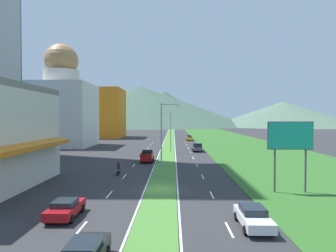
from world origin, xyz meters
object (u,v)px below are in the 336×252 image
Objects in this scene: street_lamp_mid at (169,129)px; car_4 at (65,208)px; billboard_roadside at (291,139)px; motorcycle_rider at (118,169)px; street_lamp_near at (163,134)px; pickup_truck_1 at (197,147)px; pickup_truck_0 at (147,156)px; car_0 at (189,137)px; car_2 at (190,138)px; car_1 at (253,217)px.

street_lamp_mid reaches higher than car_4.
motorcycle_rider is (-19.25, 9.17, -4.71)m from billboard_roadside.
street_lamp_near is 1.79× the size of pickup_truck_1.
street_lamp_mid is 1.63× the size of pickup_truck_0.
car_0 is at bearing -10.67° from pickup_truck_0.
pickup_truck_1 is at bearing -24.71° from motorcycle_rider.
street_lamp_mid reaches higher than pickup_truck_0.
pickup_truck_1 is at bearing -0.18° from car_2.
billboard_roadside is at bearing 146.39° from car_1.
street_lamp_mid is 2.08× the size of car_4.
billboard_roadside reaches higher than car_4.
car_1 is at bearing -70.69° from street_lamp_near.
pickup_truck_1 is at bearing -17.02° from car_4.
car_1 is 0.83× the size of pickup_truck_0.
street_lamp_mid is at bearing -14.47° from pickup_truck_0.
billboard_roadside is 3.64× the size of motorcycle_rider.
pickup_truck_0 is 2.70× the size of motorcycle_rider.
car_0 is 2.23× the size of motorcycle_rider.
street_lamp_mid is at bearing -171.83° from car_1.
car_1 is (6.47, -45.06, -4.34)m from street_lamp_mid.
street_lamp_mid is 1.21× the size of billboard_roadside.
car_2 is at bearing 79.12° from street_lamp_mid.
street_lamp_near is 65.87m from car_0.
car_1 is at bearing -97.16° from car_4.
motorcycle_rider is at bearing -11.09° from car_0.
street_lamp_mid is 40.81m from car_0.
street_lamp_near reaches higher than motorcycle_rider.
pickup_truck_0 is 1.00× the size of pickup_truck_1.
car_1 is 22.72m from motorcycle_rider.
car_0 is at bearing 179.94° from car_1.
motorcycle_rider reaches higher than car_1.
pickup_truck_1 is at bearing -0.33° from car_0.
billboard_roadside is 76.01m from car_0.
motorcycle_rider is at bearing -169.50° from street_lamp_near.
motorcycle_rider reaches higher than car_0.
pickup_truck_1 is at bearing -32.63° from pickup_truck_0.
car_1 is 13.94m from car_4.
street_lamp_near reaches higher than billboard_roadside.
street_lamp_mid reaches higher than car_2.
street_lamp_mid is (0.46, 25.27, -0.43)m from street_lamp_near.
car_1 is (-0.09, -85.11, -0.04)m from car_0.
pickup_truck_0 is (-10.10, -47.65, 0.22)m from car_2.
pickup_truck_0 is at bearing -11.96° from car_2.
billboard_roadside is 1.63× the size of car_0.
billboard_roadside is 1.71× the size of car_2.
street_lamp_near is at bearing -20.92° from car_4.
car_0 reaches higher than car_1.
billboard_roadside is at bearing -68.92° from car_4.
car_0 is at bearing -11.09° from motorcycle_rider.
street_lamp_mid is at bearing 109.79° from billboard_roadside.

